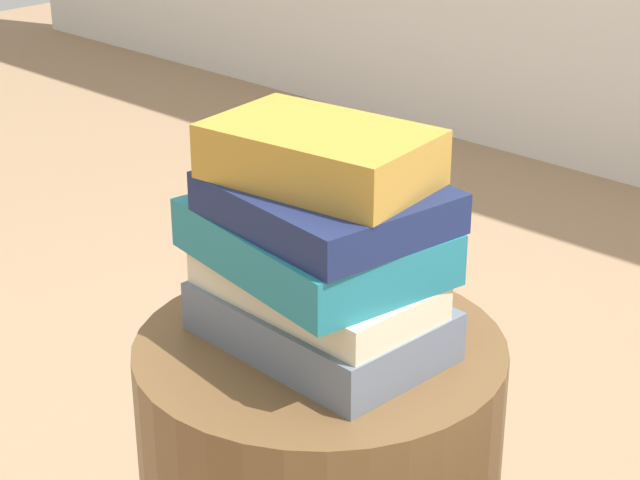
# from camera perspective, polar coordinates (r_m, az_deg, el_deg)

# --- Properties ---
(book_slate) EXTENTS (0.30, 0.20, 0.06)m
(book_slate) POSITION_cam_1_polar(r_m,az_deg,el_deg) (1.32, 0.03, -4.28)
(book_slate) COLOR slate
(book_slate) RESTS_ON side_table
(book_cream) EXTENTS (0.29, 0.17, 0.04)m
(book_cream) POSITION_cam_1_polar(r_m,az_deg,el_deg) (1.30, -0.20, -2.31)
(book_cream) COLOR beige
(book_cream) RESTS_ON book_slate
(book_teal) EXTENTS (0.33, 0.26, 0.06)m
(book_teal) POSITION_cam_1_polar(r_m,az_deg,el_deg) (1.29, -0.31, 0.00)
(book_teal) COLOR #1E727F
(book_teal) RESTS_ON book_cream
(book_navy) EXTENTS (0.28, 0.24, 0.05)m
(book_navy) POSITION_cam_1_polar(r_m,az_deg,el_deg) (1.26, 0.29, 1.95)
(book_navy) COLOR #19234C
(book_navy) RESTS_ON book_teal
(book_ochre) EXTENTS (0.26, 0.18, 0.06)m
(book_ochre) POSITION_cam_1_polar(r_m,az_deg,el_deg) (1.24, -0.06, 4.35)
(book_ochre) COLOR #B7842D
(book_ochre) RESTS_ON book_navy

